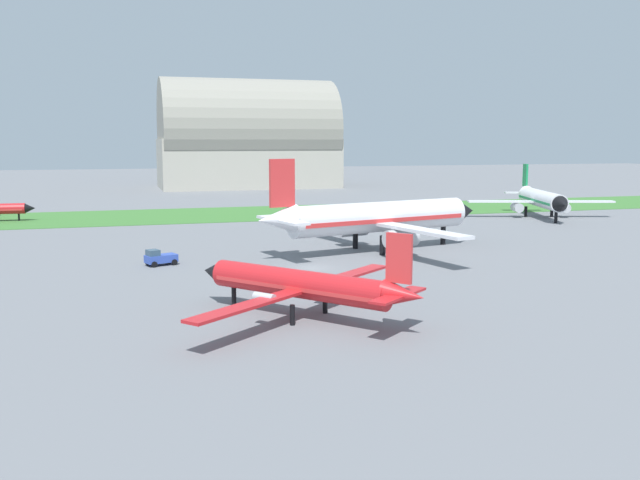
% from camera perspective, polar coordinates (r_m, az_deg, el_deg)
% --- Properties ---
extents(ground_plane, '(600.00, 600.00, 0.00)m').
position_cam_1_polar(ground_plane, '(79.54, -0.69, -2.36)').
color(ground_plane, slate).
extents(grass_taxiway_strip, '(360.00, 28.00, 0.08)m').
position_cam_1_polar(grass_taxiway_strip, '(139.08, -7.67, 2.15)').
color(grass_taxiway_strip, '#3D7533').
rests_on(grass_taxiway_strip, ground_plane).
extents(airplane_parked_jet_far, '(27.22, 26.95, 9.87)m').
position_cam_1_polar(airplane_parked_jet_far, '(138.53, 17.86, 3.26)').
color(airplane_parked_jet_far, white).
rests_on(airplane_parked_jet_far, ground_plane).
extents(airplane_midfield_jet, '(34.35, 34.77, 12.46)m').
position_cam_1_polar(airplane_midfield_jet, '(91.50, 4.66, 1.85)').
color(airplane_midfield_jet, white).
rests_on(airplane_midfield_jet, ground_plane).
extents(airplane_foreground_turboprop, '(21.28, 19.00, 7.80)m').
position_cam_1_polar(airplane_foreground_turboprop, '(57.00, -1.50, -3.68)').
color(airplane_foreground_turboprop, red).
rests_on(airplane_foreground_turboprop, ground_plane).
extents(pushback_tug_midfield, '(4.00, 3.03, 1.95)m').
position_cam_1_polar(pushback_tug_midfield, '(83.39, -13.17, -1.44)').
color(pushback_tug_midfield, '#334FB2').
rests_on(pushback_tug_midfield, ground_plane).
extents(hangar_distant, '(54.60, 31.48, 33.80)m').
position_cam_1_polar(hangar_distant, '(219.74, -6.06, 8.25)').
color(hangar_distant, '#B2AD9E').
rests_on(hangar_distant, ground_plane).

